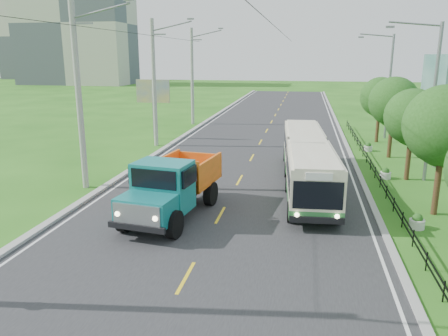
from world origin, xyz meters
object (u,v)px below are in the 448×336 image
(tree_back, at_px, (380,99))
(pole_mid, at_px, (155,83))
(planter_mid, at_px, (385,174))
(planter_near, at_px, (417,222))
(dump_truck, at_px, (172,183))
(pole_far, at_px, (192,76))
(planter_far, at_px, (368,147))
(billboard_left, at_px, (153,95))
(streetlight_far, at_px, (388,83))
(pole_near, at_px, (79,96))
(tree_third, at_px, (445,129))
(tree_fourth, at_px, (413,120))
(streetlight_mid, at_px, (431,97))
(billboard_right, at_px, (434,83))
(bus, at_px, (307,158))
(tree_fifth, at_px, (394,104))

(tree_back, bearing_deg, pole_mid, -164.16)
(tree_back, relative_size, planter_mid, 8.21)
(planter_near, xyz_separation_m, dump_truck, (-10.73, -0.48, 1.29))
(pole_far, relative_size, planter_far, 14.93)
(billboard_left, xyz_separation_m, dump_truck, (7.37, -18.48, -2.29))
(planter_mid, bearing_deg, streetlight_far, 81.70)
(pole_far, height_order, dump_truck, pole_far)
(pole_near, relative_size, tree_back, 1.82)
(streetlight_far, xyz_separation_m, planter_near, (-2.04, -22.00, -4.62))
(tree_third, distance_m, streetlight_far, 19.90)
(planter_mid, bearing_deg, tree_fourth, 6.39)
(pole_near, xyz_separation_m, streetlight_mid, (18.90, 5.00, -0.19))
(billboard_right, relative_size, bus, 0.52)
(planter_far, bearing_deg, tree_fourth, -80.92)
(billboard_left, bearing_deg, tree_back, 6.31)
(tree_back, xyz_separation_m, planter_mid, (-1.26, -12.14, -3.37))
(tree_fourth, distance_m, tree_fifth, 6.01)
(tree_third, bearing_deg, billboard_left, 140.67)
(billboard_right, height_order, dump_truck, billboard_right)
(tree_fourth, bearing_deg, streetlight_far, 86.75)
(tree_third, xyz_separation_m, streetlight_mid, (0.79, 5.86, 0.92))
(pole_near, relative_size, dump_truck, 1.45)
(pole_mid, xyz_separation_m, tree_third, (18.12, -12.86, -1.11))
(tree_fifth, bearing_deg, tree_third, -90.00)
(planter_near, distance_m, bus, 7.41)
(tree_fourth, relative_size, streetlight_mid, 0.60)
(streetlight_far, distance_m, dump_truck, 26.07)
(pole_near, distance_m, planter_mid, 18.23)
(pole_near, distance_m, billboard_left, 15.10)
(tree_third, xyz_separation_m, billboard_left, (-19.36, 15.86, -0.12))
(billboard_left, bearing_deg, planter_mid, -28.92)
(tree_fourth, xyz_separation_m, planter_mid, (-1.26, -0.14, -3.30))
(planter_far, bearing_deg, streetlight_mid, -75.68)
(tree_third, height_order, billboard_left, tree_third)
(planter_mid, bearing_deg, dump_truck, -141.70)
(tree_back, height_order, bus, tree_back)
(tree_back, bearing_deg, pole_near, -136.59)
(pole_far, distance_m, planter_mid, 25.85)
(streetlight_far, height_order, planter_mid, streetlight_far)
(streetlight_mid, height_order, dump_truck, streetlight_mid)
(billboard_left, bearing_deg, billboard_right, -10.40)
(tree_third, relative_size, billboard_left, 1.15)
(pole_far, bearing_deg, planter_mid, -48.41)
(pole_near, relative_size, planter_mid, 14.93)
(planter_near, xyz_separation_m, bus, (-4.73, 5.54, 1.34))
(pole_near, xyz_separation_m, tree_fifth, (18.12, 11.14, -1.24))
(pole_near, bearing_deg, planter_mid, 16.52)
(pole_near, bearing_deg, tree_fifth, 31.59)
(tree_fifth, relative_size, dump_truck, 0.84)
(pole_mid, distance_m, bus, 15.77)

